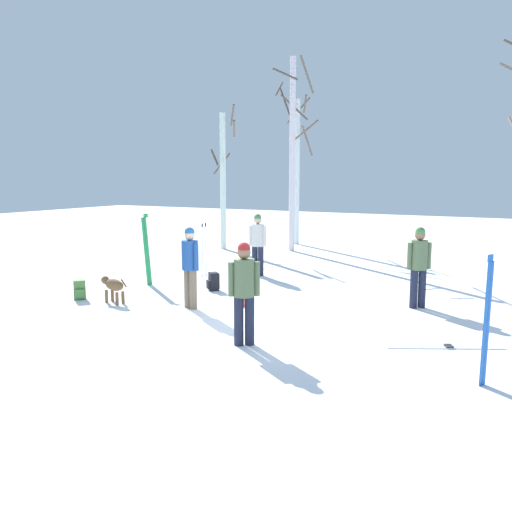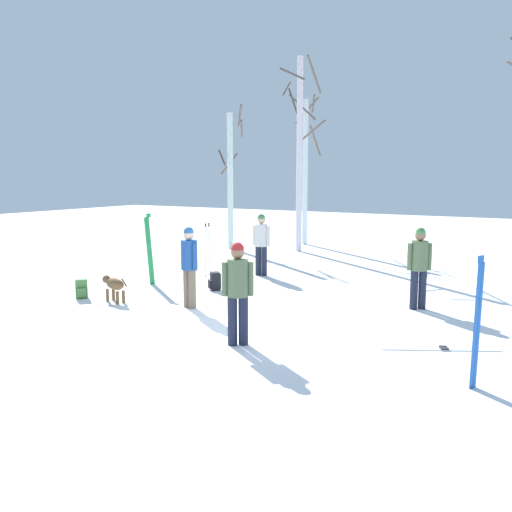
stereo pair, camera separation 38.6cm
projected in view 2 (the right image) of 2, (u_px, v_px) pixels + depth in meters
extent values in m
plane|color=white|center=(232.00, 327.00, 10.37)|extent=(60.00, 60.00, 0.00)
cylinder|color=#72604C|center=(187.00, 288.00, 11.90)|extent=(0.16, 0.16, 0.82)
cylinder|color=#72604C|center=(192.00, 289.00, 11.77)|extent=(0.16, 0.16, 0.82)
cylinder|color=#1E478C|center=(189.00, 255.00, 11.73)|extent=(0.34, 0.34, 0.62)
sphere|color=beige|center=(189.00, 235.00, 11.67)|extent=(0.22, 0.22, 0.22)
sphere|color=#265999|center=(189.00, 232.00, 11.66)|extent=(0.21, 0.21, 0.21)
cylinder|color=#1E478C|center=(183.00, 255.00, 11.89)|extent=(0.10, 0.10, 0.56)
cylinder|color=#1E478C|center=(195.00, 257.00, 11.58)|extent=(0.10, 0.10, 0.56)
cylinder|color=#1E2338|center=(232.00, 321.00, 9.24)|extent=(0.16, 0.16, 0.82)
cylinder|color=#1E2338|center=(243.00, 321.00, 9.26)|extent=(0.16, 0.16, 0.82)
cylinder|color=#566B47|center=(238.00, 278.00, 9.15)|extent=(0.34, 0.34, 0.62)
sphere|color=#997051|center=(238.00, 252.00, 9.09)|extent=(0.22, 0.22, 0.22)
sphere|color=#B22626|center=(238.00, 248.00, 9.08)|extent=(0.21, 0.21, 0.21)
cylinder|color=#566B47|center=(225.00, 279.00, 9.13)|extent=(0.10, 0.10, 0.56)
cylinder|color=#566B47|center=(251.00, 279.00, 9.16)|extent=(0.10, 0.10, 0.56)
cylinder|color=#1E2338|center=(258.00, 261.00, 15.64)|extent=(0.16, 0.16, 0.82)
cylinder|color=#1E2338|center=(264.00, 261.00, 15.56)|extent=(0.16, 0.16, 0.82)
cylinder|color=silver|center=(261.00, 235.00, 15.49)|extent=(0.34, 0.34, 0.62)
sphere|color=beige|center=(261.00, 220.00, 15.43)|extent=(0.22, 0.22, 0.22)
sphere|color=#4C8C4C|center=(261.00, 218.00, 15.42)|extent=(0.21, 0.21, 0.21)
cylinder|color=silver|center=(254.00, 235.00, 15.59)|extent=(0.10, 0.10, 0.56)
cylinder|color=silver|center=(268.00, 236.00, 15.41)|extent=(0.10, 0.10, 0.56)
cylinder|color=#1E2338|center=(422.00, 290.00, 11.72)|extent=(0.16, 0.16, 0.82)
cylinder|color=#1E2338|center=(414.00, 290.00, 11.70)|extent=(0.16, 0.16, 0.82)
cylinder|color=#566B47|center=(420.00, 256.00, 11.61)|extent=(0.34, 0.34, 0.62)
sphere|color=#997051|center=(420.00, 235.00, 11.55)|extent=(0.22, 0.22, 0.22)
sphere|color=#4C8C4C|center=(421.00, 233.00, 11.54)|extent=(0.21, 0.21, 0.21)
cylinder|color=#566B47|center=(429.00, 257.00, 11.63)|extent=(0.10, 0.10, 0.56)
cylinder|color=#566B47|center=(410.00, 257.00, 11.59)|extent=(0.10, 0.10, 0.56)
ellipsoid|color=brown|center=(115.00, 284.00, 12.33)|extent=(0.63, 0.34, 0.26)
sphere|color=brown|center=(106.00, 279.00, 12.55)|extent=(0.18, 0.18, 0.18)
ellipsoid|color=brown|center=(105.00, 280.00, 12.59)|extent=(0.11, 0.08, 0.06)
cylinder|color=brown|center=(124.00, 282.00, 12.09)|extent=(0.19, 0.08, 0.17)
cylinder|color=brown|center=(107.00, 295.00, 12.45)|extent=(0.07, 0.07, 0.28)
cylinder|color=brown|center=(113.00, 294.00, 12.56)|extent=(0.07, 0.07, 0.28)
cylinder|color=brown|center=(117.00, 298.00, 12.18)|extent=(0.07, 0.07, 0.28)
cylinder|color=brown|center=(124.00, 297.00, 12.30)|extent=(0.07, 0.07, 0.28)
cube|color=blue|center=(476.00, 326.00, 7.30)|extent=(0.06, 0.11, 1.68)
cube|color=blue|center=(480.00, 259.00, 7.18)|extent=(0.04, 0.06, 0.10)
cube|color=blue|center=(478.00, 326.00, 7.34)|extent=(0.06, 0.11, 1.68)
cube|color=blue|center=(482.00, 259.00, 7.21)|extent=(0.04, 0.06, 0.10)
cube|color=green|center=(151.00, 251.00, 14.25)|extent=(0.10, 0.18, 1.73)
cube|color=green|center=(150.00, 215.00, 14.12)|extent=(0.04, 0.06, 0.10)
cube|color=green|center=(148.00, 251.00, 14.22)|extent=(0.10, 0.18, 1.73)
cube|color=green|center=(147.00, 215.00, 14.08)|extent=(0.04, 0.06, 0.10)
cube|color=white|center=(441.00, 350.00, 9.01)|extent=(1.73, 0.95, 0.02)
cube|color=#333338|center=(445.00, 349.00, 9.00)|extent=(0.14, 0.11, 0.03)
cube|color=white|center=(440.00, 348.00, 9.11)|extent=(1.73, 0.95, 0.02)
cube|color=#333338|center=(443.00, 347.00, 9.10)|extent=(0.14, 0.11, 0.03)
cylinder|color=#B2B2BC|center=(209.00, 252.00, 15.28)|extent=(0.02, 0.10, 1.39)
cylinder|color=black|center=(209.00, 225.00, 15.17)|extent=(0.04, 0.04, 0.10)
cylinder|color=black|center=(210.00, 275.00, 15.37)|extent=(0.07, 0.07, 0.01)
cylinder|color=#B2B2BC|center=(206.00, 253.00, 15.14)|extent=(0.02, 0.10, 1.39)
cylinder|color=black|center=(205.00, 225.00, 15.03)|extent=(0.04, 0.04, 0.10)
cylinder|color=black|center=(206.00, 276.00, 15.23)|extent=(0.07, 0.07, 0.01)
cube|color=#4C7F3F|center=(82.00, 289.00, 12.77)|extent=(0.32, 0.33, 0.44)
cube|color=#4C7F3F|center=(82.00, 293.00, 12.66)|extent=(0.18, 0.18, 0.20)
cube|color=black|center=(78.00, 288.00, 12.87)|extent=(0.04, 0.04, 0.37)
cube|color=black|center=(85.00, 287.00, 12.90)|extent=(0.04, 0.04, 0.37)
cube|color=black|center=(215.00, 281.00, 13.66)|extent=(0.33, 0.32, 0.44)
cube|color=black|center=(210.00, 284.00, 13.63)|extent=(0.18, 0.18, 0.20)
cube|color=black|center=(219.00, 280.00, 13.76)|extent=(0.04, 0.04, 0.37)
cube|color=black|center=(220.00, 281.00, 13.63)|extent=(0.04, 0.04, 0.37)
cylinder|color=red|center=(242.00, 302.00, 11.94)|extent=(0.07, 0.07, 0.20)
cylinder|color=black|center=(242.00, 297.00, 11.92)|extent=(0.05, 0.05, 0.02)
cylinder|color=silver|center=(230.00, 182.00, 20.85)|extent=(0.21, 0.21, 5.01)
cylinder|color=brown|center=(222.00, 157.00, 20.60)|extent=(0.60, 0.47, 0.61)
cylinder|color=brown|center=(240.00, 115.00, 20.55)|extent=(0.56, 0.66, 0.71)
cylinder|color=brown|center=(242.00, 129.00, 20.57)|extent=(0.52, 0.80, 0.56)
cylinder|color=brown|center=(229.00, 164.00, 21.05)|extent=(0.56, 0.47, 0.82)
cylinder|color=silver|center=(305.00, 173.00, 22.22)|extent=(0.21, 0.21, 5.69)
cylinder|color=brown|center=(307.00, 110.00, 22.30)|extent=(0.92, 0.40, 1.04)
cylinder|color=brown|center=(313.00, 104.00, 21.84)|extent=(0.39, 0.57, 0.64)
cylinder|color=brown|center=(302.00, 107.00, 21.38)|extent=(1.09, 0.25, 1.02)
cylinder|color=brown|center=(315.00, 141.00, 21.81)|extent=(0.11, 0.92, 1.13)
cylinder|color=brown|center=(294.00, 103.00, 21.68)|extent=(0.86, 0.79, 1.22)
cylinder|color=silver|center=(299.00, 156.00, 20.09)|extent=(0.21, 0.21, 6.87)
cylinder|color=brown|center=(286.00, 89.00, 19.90)|extent=(0.31, 1.02, 0.63)
cylinder|color=brown|center=(311.00, 132.00, 20.42)|extent=(1.29, 0.38, 0.83)
cylinder|color=brown|center=(314.00, 74.00, 19.42)|extent=(0.08, 1.13, 1.15)
cylinder|color=brown|center=(292.00, 74.00, 19.30)|extent=(1.04, 0.21, 0.53)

